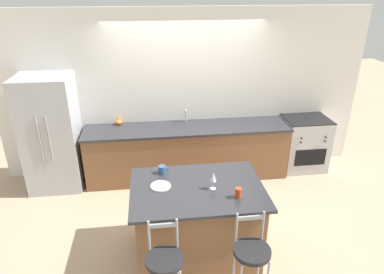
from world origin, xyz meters
TOP-DOWN VIEW (x-y plane):
  - ground_plane at (0.00, 0.00)m, footprint 18.00×18.00m
  - wall_back at (0.00, 0.73)m, footprint 6.00×0.07m
  - back_counter at (0.00, 0.39)m, footprint 3.31×0.72m
  - sink_faucet at (0.00, 0.60)m, footprint 0.02×0.13m
  - kitchen_island at (-0.10, -1.45)m, footprint 1.50×1.05m
  - refrigerator at (-2.10, 0.36)m, footprint 0.80×0.73m
  - oven_range at (2.04, 0.41)m, footprint 0.74×0.62m
  - bar_stool_near at (-0.51, -2.25)m, footprint 0.36×0.36m
  - bar_stool_far at (0.32, -2.24)m, footprint 0.36×0.36m
  - dinner_plate at (-0.50, -1.38)m, footprint 0.23×0.23m
  - wine_glass at (0.07, -1.50)m, footprint 0.07×0.07m
  - coffee_mug at (-0.47, -1.08)m, footprint 0.12×0.09m
  - tumbler_cup at (0.31, -1.70)m, footprint 0.07×0.07m
  - pumpkin_decoration at (-1.11, 0.62)m, footprint 0.11×0.11m

SIDE VIEW (x-z plane):
  - ground_plane at x=0.00m, z-range 0.00..0.00m
  - back_counter at x=0.00m, z-range 0.00..0.90m
  - oven_range at x=2.04m, z-range 0.00..0.93m
  - kitchen_island at x=-0.10m, z-range 0.00..0.94m
  - bar_stool_near at x=-0.51m, z-range 0.05..1.10m
  - bar_stool_far at x=0.32m, z-range 0.05..1.10m
  - refrigerator at x=-2.10m, z-range 0.00..1.80m
  - pumpkin_decoration at x=-1.11m, z-range 0.88..1.00m
  - dinner_plate at x=-0.50m, z-range 0.93..0.95m
  - coffee_mug at x=-0.47m, z-range 0.93..1.03m
  - tumbler_cup at x=0.31m, z-range 0.93..1.05m
  - sink_faucet at x=0.00m, z-range 0.92..1.14m
  - wine_glass at x=0.07m, z-range 0.97..1.18m
  - wall_back at x=0.00m, z-range 0.00..2.70m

